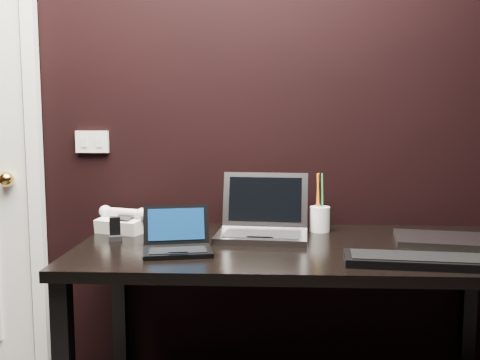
{
  "coord_description": "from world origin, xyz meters",
  "views": [
    {
      "loc": [
        0.17,
        -0.64,
        1.23
      ],
      "look_at": [
        0.08,
        1.35,
        1.0
      ],
      "focal_mm": 40.0,
      "sensor_mm": 36.0,
      "label": 1
    }
  ],
  "objects_px": {
    "netbook": "(177,243)",
    "desk_phone": "(125,221)",
    "silver_laptop": "(263,225)",
    "ext_keyboard": "(418,260)",
    "closed_laptop": "(442,240)",
    "desk": "(297,264)",
    "mobile_phone": "(115,232)",
    "pen_cup": "(320,218)"
  },
  "relations": [
    {
      "from": "netbook",
      "to": "desk_phone",
      "type": "distance_m",
      "value": 0.45
    },
    {
      "from": "netbook",
      "to": "silver_laptop",
      "type": "xyz_separation_m",
      "value": [
        0.31,
        0.26,
        0.02
      ]
    },
    {
      "from": "netbook",
      "to": "ext_keyboard",
      "type": "height_order",
      "value": "netbook"
    },
    {
      "from": "silver_laptop",
      "to": "desk_phone",
      "type": "relative_size",
      "value": 1.57
    },
    {
      "from": "silver_laptop",
      "to": "closed_laptop",
      "type": "xyz_separation_m",
      "value": [
        0.7,
        -0.08,
        -0.04
      ]
    },
    {
      "from": "desk",
      "to": "closed_laptop",
      "type": "bearing_deg",
      "value": 5.89
    },
    {
      "from": "desk",
      "to": "mobile_phone",
      "type": "height_order",
      "value": "mobile_phone"
    },
    {
      "from": "closed_laptop",
      "to": "desk_phone",
      "type": "distance_m",
      "value": 1.31
    },
    {
      "from": "desk_phone",
      "to": "silver_laptop",
      "type": "bearing_deg",
      "value": -7.51
    },
    {
      "from": "mobile_phone",
      "to": "pen_cup",
      "type": "bearing_deg",
      "value": 13.54
    },
    {
      "from": "silver_laptop",
      "to": "closed_laptop",
      "type": "distance_m",
      "value": 0.71
    },
    {
      "from": "desk",
      "to": "netbook",
      "type": "bearing_deg",
      "value": -164.02
    },
    {
      "from": "desk",
      "to": "closed_laptop",
      "type": "relative_size",
      "value": 4.36
    },
    {
      "from": "netbook",
      "to": "pen_cup",
      "type": "bearing_deg",
      "value": 34.41
    },
    {
      "from": "desk",
      "to": "mobile_phone",
      "type": "relative_size",
      "value": 18.67
    },
    {
      "from": "desk",
      "to": "silver_laptop",
      "type": "height_order",
      "value": "silver_laptop"
    },
    {
      "from": "closed_laptop",
      "to": "desk_phone",
      "type": "height_order",
      "value": "desk_phone"
    },
    {
      "from": "netbook",
      "to": "desk_phone",
      "type": "height_order",
      "value": "netbook"
    },
    {
      "from": "closed_laptop",
      "to": "desk_phone",
      "type": "bearing_deg",
      "value": 173.13
    },
    {
      "from": "silver_laptop",
      "to": "pen_cup",
      "type": "height_order",
      "value": "pen_cup"
    },
    {
      "from": "desk",
      "to": "silver_laptop",
      "type": "relative_size",
      "value": 4.34
    },
    {
      "from": "silver_laptop",
      "to": "desk_phone",
      "type": "height_order",
      "value": "silver_laptop"
    },
    {
      "from": "ext_keyboard",
      "to": "mobile_phone",
      "type": "xyz_separation_m",
      "value": [
        -1.12,
        0.31,
        0.02
      ]
    },
    {
      "from": "closed_laptop",
      "to": "silver_laptop",
      "type": "bearing_deg",
      "value": 173.67
    },
    {
      "from": "desk_phone",
      "to": "mobile_phone",
      "type": "xyz_separation_m",
      "value": [
        0.0,
        -0.16,
        -0.01
      ]
    },
    {
      "from": "closed_laptop",
      "to": "netbook",
      "type": "bearing_deg",
      "value": -169.6
    },
    {
      "from": "desk",
      "to": "ext_keyboard",
      "type": "relative_size",
      "value": 3.42
    },
    {
      "from": "ext_keyboard",
      "to": "desk",
      "type": "bearing_deg",
      "value": 146.01
    },
    {
      "from": "mobile_phone",
      "to": "desk_phone",
      "type": "bearing_deg",
      "value": 90.77
    },
    {
      "from": "mobile_phone",
      "to": "pen_cup",
      "type": "xyz_separation_m",
      "value": [
        0.84,
        0.2,
        0.03
      ]
    },
    {
      "from": "mobile_phone",
      "to": "netbook",
      "type": "bearing_deg",
      "value": -32.56
    },
    {
      "from": "desk_phone",
      "to": "mobile_phone",
      "type": "distance_m",
      "value": 0.16
    },
    {
      "from": "desk_phone",
      "to": "mobile_phone",
      "type": "bearing_deg",
      "value": -89.23
    },
    {
      "from": "desk",
      "to": "netbook",
      "type": "height_order",
      "value": "netbook"
    },
    {
      "from": "silver_laptop",
      "to": "mobile_phone",
      "type": "relative_size",
      "value": 4.3
    },
    {
      "from": "silver_laptop",
      "to": "desk_phone",
      "type": "distance_m",
      "value": 0.6
    },
    {
      "from": "mobile_phone",
      "to": "silver_laptop",
      "type": "bearing_deg",
      "value": 8.11
    },
    {
      "from": "silver_laptop",
      "to": "netbook",
      "type": "bearing_deg",
      "value": -139.72
    },
    {
      "from": "ext_keyboard",
      "to": "closed_laptop",
      "type": "bearing_deg",
      "value": 60.31
    },
    {
      "from": "pen_cup",
      "to": "netbook",
      "type": "bearing_deg",
      "value": -145.59
    },
    {
      "from": "desk",
      "to": "pen_cup",
      "type": "xyz_separation_m",
      "value": [
        0.11,
        0.25,
        0.14
      ]
    },
    {
      "from": "desk",
      "to": "pen_cup",
      "type": "bearing_deg",
      "value": 66.18
    }
  ]
}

